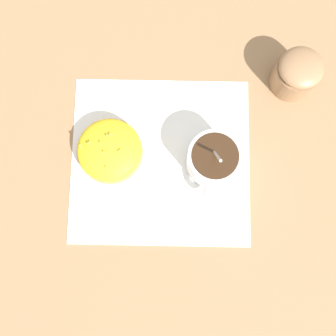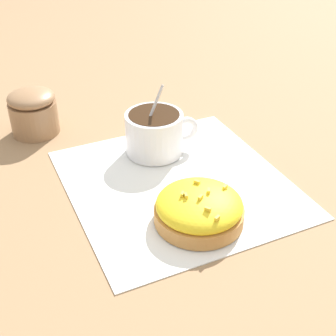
% 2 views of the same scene
% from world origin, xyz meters
% --- Properties ---
extents(ground_plane, '(3.00, 3.00, 0.00)m').
position_xyz_m(ground_plane, '(0.00, 0.00, 0.00)').
color(ground_plane, '#93704C').
extents(paper_napkin, '(0.30, 0.28, 0.00)m').
position_xyz_m(paper_napkin, '(0.00, 0.00, 0.00)').
color(paper_napkin, white).
rests_on(paper_napkin, ground_plane).
extents(coffee_cup, '(0.08, 0.10, 0.10)m').
position_xyz_m(coffee_cup, '(-0.08, 0.01, 0.03)').
color(coffee_cup, white).
rests_on(coffee_cup, paper_napkin).
extents(frosted_pastry, '(0.10, 0.10, 0.04)m').
position_xyz_m(frosted_pastry, '(0.08, -0.01, 0.02)').
color(frosted_pastry, '#C18442').
rests_on(frosted_pastry, paper_napkin).
extents(sugar_bowl, '(0.07, 0.07, 0.07)m').
position_xyz_m(sugar_bowl, '(-0.22, -0.12, 0.04)').
color(sugar_bowl, '#99704C').
rests_on(sugar_bowl, ground_plane).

